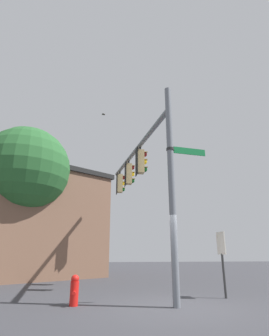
{
  "coord_description": "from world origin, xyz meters",
  "views": [
    {
      "loc": [
        7.88,
        -2.3,
        1.41
      ],
      "look_at": [
        -4.14,
        -0.56,
        5.25
      ],
      "focal_mm": 28.91,
      "sensor_mm": 36.0,
      "label": 1
    }
  ],
  "objects": [
    {
      "name": "ground_plane",
      "position": [
        0.0,
        0.0,
        0.0
      ],
      "size": [
        80.0,
        80.0,
        0.0
      ],
      "primitive_type": "plane",
      "color": "#38383D"
    },
    {
      "name": "tree_by_storefront",
      "position": [
        -7.65,
        -6.34,
        5.98
      ],
      "size": [
        4.93,
        4.93,
        8.46
      ],
      "color": "#4C3823",
      "rests_on": "ground"
    },
    {
      "name": "mast_arm",
      "position": [
        -4.03,
        -0.55,
        6.05
      ],
      "size": [
        8.09,
        1.28,
        0.19
      ],
      "primitive_type": "cylinder",
      "rotation": [
        0.0,
        1.57,
        3.28
      ],
      "color": "slate"
    },
    {
      "name": "signal_pole",
      "position": [
        0.0,
        0.0,
        3.43
      ],
      "size": [
        0.21,
        0.21,
        6.86
      ],
      "primitive_type": "cylinder",
      "color": "slate",
      "rests_on": "ground"
    },
    {
      "name": "traffic_light_nearest_pole",
      "position": [
        -3.21,
        -0.41,
        5.26
      ],
      "size": [
        0.54,
        0.49,
        1.31
      ],
      "color": "black"
    },
    {
      "name": "fire_hydrant",
      "position": [
        -0.64,
        -2.8,
        0.42
      ],
      "size": [
        0.35,
        0.24,
        0.82
      ],
      "color": "red",
      "rests_on": "ground"
    },
    {
      "name": "storefront_building",
      "position": [
        -10.26,
        -6.76,
        3.26
      ],
      "size": [
        10.89,
        11.26,
        6.5
      ],
      "color": "brown",
      "rests_on": "ground"
    },
    {
      "name": "traffic_light_mid_inner",
      "position": [
        -5.2,
        -0.69,
        5.26
      ],
      "size": [
        0.54,
        0.49,
        1.31
      ],
      "color": "black"
    },
    {
      "name": "street_name_sign",
      "position": [
        -0.06,
        0.42,
        4.61
      ],
      "size": [
        0.31,
        1.37,
        0.22
      ],
      "color": "#147238"
    },
    {
      "name": "bird_flying",
      "position": [
        -7.11,
        -2.06,
        9.58
      ],
      "size": [
        0.37,
        0.24,
        0.09
      ],
      "color": "#4C4742"
    },
    {
      "name": "historical_marker",
      "position": [
        -1.32,
        2.07,
        1.4
      ],
      "size": [
        0.6,
        0.08,
        2.13
      ],
      "color": "#333333",
      "rests_on": "ground"
    },
    {
      "name": "traffic_light_mid_outer",
      "position": [
        -7.2,
        -0.96,
        5.26
      ],
      "size": [
        0.54,
        0.49,
        1.31
      ],
      "color": "black"
    }
  ]
}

